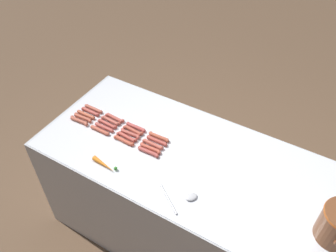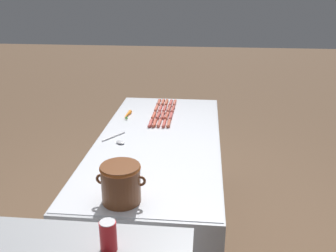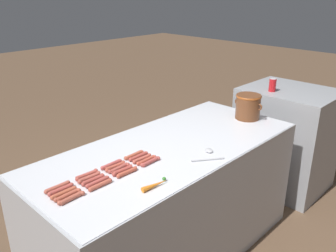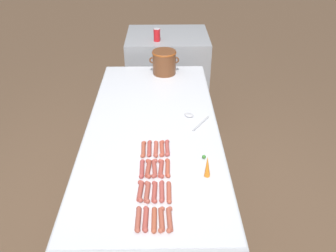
{
  "view_description": "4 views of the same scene",
  "coord_description": "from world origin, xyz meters",
  "px_view_note": "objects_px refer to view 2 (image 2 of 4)",
  "views": [
    {
      "loc": [
        1.3,
        0.58,
        2.58
      ],
      "look_at": [
        -0.08,
        -0.24,
        1.03
      ],
      "focal_mm": 36.76,
      "sensor_mm": 36.0,
      "label": 1
    },
    {
      "loc": [
        -0.32,
        2.55,
        2.01
      ],
      "look_at": [
        -0.07,
        0.02,
        1.03
      ],
      "focal_mm": 40.43,
      "sensor_mm": 36.0,
      "label": 2
    },
    {
      "loc": [
        1.57,
        -1.64,
        1.97
      ],
      "look_at": [
        -0.11,
        0.1,
        1.02
      ],
      "focal_mm": 37.84,
      "sensor_mm": 36.0,
      "label": 3
    },
    {
      "loc": [
        0.08,
        -2.0,
        2.21
      ],
      "look_at": [
        0.11,
        -0.16,
        1.02
      ],
      "focal_mm": 37.01,
      "sensor_mm": 36.0,
      "label": 4
    }
  ],
  "objects_px": {
    "hot_dog_8": "(167,102)",
    "hot_dog_18": "(154,115)",
    "soda_can": "(108,236)",
    "hot_dog_6": "(167,116)",
    "hot_dog_4": "(171,103)",
    "hot_dog_10": "(163,116)",
    "hot_dog_17": "(156,108)",
    "serving_spoon": "(118,140)",
    "hot_dog_13": "(160,109)",
    "hot_dog_2": "(171,116)",
    "hot_dog_7": "(164,124)",
    "hot_dog_3": "(169,123)",
    "hot_dog_1": "(173,109)",
    "carrot": "(127,115)",
    "hot_dog_11": "(159,123)",
    "hot_dog_0": "(175,103)",
    "hot_dog_9": "(165,109)",
    "hot_dog_15": "(155,123)",
    "hot_dog_5": "(169,109)",
    "hot_dog_16": "(159,102)",
    "bean_pot": "(121,182)",
    "hot_dog_14": "(158,115)",
    "hot_dog_12": "(163,102)"
  },
  "relations": [
    {
      "from": "hot_dog_10",
      "to": "hot_dog_15",
      "type": "height_order",
      "value": "same"
    },
    {
      "from": "hot_dog_0",
      "to": "hot_dog_11",
      "type": "xyz_separation_m",
      "value": [
        0.08,
        0.56,
        0.0
      ]
    },
    {
      "from": "hot_dog_4",
      "to": "hot_dog_10",
      "type": "xyz_separation_m",
      "value": [
        0.04,
        0.38,
        0.0
      ]
    },
    {
      "from": "hot_dog_10",
      "to": "hot_dog_18",
      "type": "distance_m",
      "value": 0.08
    },
    {
      "from": "hot_dog_4",
      "to": "bean_pot",
      "type": "distance_m",
      "value": 1.72
    },
    {
      "from": "hot_dog_0",
      "to": "hot_dog_15",
      "type": "xyz_separation_m",
      "value": [
        0.12,
        0.57,
        0.0
      ]
    },
    {
      "from": "hot_dog_0",
      "to": "hot_dog_17",
      "type": "relative_size",
      "value": 1.0
    },
    {
      "from": "hot_dog_8",
      "to": "hot_dog_18",
      "type": "relative_size",
      "value": 1.0
    },
    {
      "from": "hot_dog_4",
      "to": "hot_dog_15",
      "type": "relative_size",
      "value": 1.0
    },
    {
      "from": "hot_dog_0",
      "to": "hot_dog_9",
      "type": "height_order",
      "value": "same"
    },
    {
      "from": "hot_dog_15",
      "to": "hot_dog_18",
      "type": "bearing_deg",
      "value": -80.26
    },
    {
      "from": "hot_dog_1",
      "to": "carrot",
      "type": "xyz_separation_m",
      "value": [
        0.38,
        0.2,
        0.0
      ]
    },
    {
      "from": "carrot",
      "to": "hot_dog_11",
      "type": "bearing_deg",
      "value": 150.89
    },
    {
      "from": "bean_pot",
      "to": "soda_can",
      "type": "relative_size",
      "value": 2.11
    },
    {
      "from": "hot_dog_0",
      "to": "soda_can",
      "type": "height_order",
      "value": "soda_can"
    },
    {
      "from": "hot_dog_15",
      "to": "hot_dog_18",
      "type": "relative_size",
      "value": 1.0
    },
    {
      "from": "hot_dog_2",
      "to": "hot_dog_18",
      "type": "bearing_deg",
      "value": 1.7
    },
    {
      "from": "hot_dog_16",
      "to": "carrot",
      "type": "height_order",
      "value": "carrot"
    },
    {
      "from": "hot_dog_9",
      "to": "hot_dog_16",
      "type": "xyz_separation_m",
      "value": [
        0.08,
        -0.19,
        0.0
      ]
    },
    {
      "from": "hot_dog_12",
      "to": "serving_spoon",
      "type": "relative_size",
      "value": 0.66
    },
    {
      "from": "hot_dog_6",
      "to": "hot_dog_8",
      "type": "height_order",
      "value": "same"
    },
    {
      "from": "hot_dog_9",
      "to": "hot_dog_15",
      "type": "relative_size",
      "value": 1.0
    },
    {
      "from": "hot_dog_3",
      "to": "hot_dog_18",
      "type": "xyz_separation_m",
      "value": [
        0.15,
        -0.18,
        0.0
      ]
    },
    {
      "from": "hot_dog_12",
      "to": "hot_dog_15",
      "type": "distance_m",
      "value": 0.57
    },
    {
      "from": "hot_dog_6",
      "to": "carrot",
      "type": "height_order",
      "value": "carrot"
    },
    {
      "from": "hot_dog_6",
      "to": "hot_dog_14",
      "type": "bearing_deg",
      "value": -0.79
    },
    {
      "from": "hot_dog_17",
      "to": "serving_spoon",
      "type": "relative_size",
      "value": 0.66
    },
    {
      "from": "hot_dog_8",
      "to": "carrot",
      "type": "xyz_separation_m",
      "value": [
        0.3,
        0.4,
        0.0
      ]
    },
    {
      "from": "hot_dog_15",
      "to": "hot_dog_17",
      "type": "distance_m",
      "value": 0.39
    },
    {
      "from": "bean_pot",
      "to": "serving_spoon",
      "type": "bearing_deg",
      "value": -75.93
    },
    {
      "from": "hot_dog_3",
      "to": "hot_dog_6",
      "type": "bearing_deg",
      "value": -78.92
    },
    {
      "from": "hot_dog_0",
      "to": "hot_dog_2",
      "type": "xyz_separation_m",
      "value": [
        0.0,
        0.37,
        0.0
      ]
    },
    {
      "from": "hot_dog_1",
      "to": "hot_dog_6",
      "type": "xyz_separation_m",
      "value": [
        0.04,
        0.18,
        0.0
      ]
    },
    {
      "from": "hot_dog_3",
      "to": "carrot",
      "type": "xyz_separation_m",
      "value": [
        0.38,
        -0.16,
        0.0
      ]
    },
    {
      "from": "hot_dog_2",
      "to": "serving_spoon",
      "type": "bearing_deg",
      "value": 59.09
    },
    {
      "from": "soda_can",
      "to": "hot_dog_6",
      "type": "bearing_deg",
      "value": -91.0
    },
    {
      "from": "hot_dog_14",
      "to": "hot_dog_18",
      "type": "xyz_separation_m",
      "value": [
        0.04,
        0.0,
        0.0
      ]
    },
    {
      "from": "hot_dog_13",
      "to": "serving_spoon",
      "type": "relative_size",
      "value": 0.66
    },
    {
      "from": "hot_dog_15",
      "to": "hot_dog_13",
      "type": "bearing_deg",
      "value": -90.22
    },
    {
      "from": "hot_dog_5",
      "to": "serving_spoon",
      "type": "relative_size",
      "value": 0.66
    },
    {
      "from": "hot_dog_3",
      "to": "soda_can",
      "type": "height_order",
      "value": "soda_can"
    },
    {
      "from": "hot_dog_7",
      "to": "hot_dog_16",
      "type": "height_order",
      "value": "same"
    },
    {
      "from": "hot_dog_2",
      "to": "hot_dog_7",
      "type": "xyz_separation_m",
      "value": [
        0.04,
        0.19,
        0.0
      ]
    },
    {
      "from": "hot_dog_5",
      "to": "soda_can",
      "type": "distance_m",
      "value": 2.06
    },
    {
      "from": "hot_dog_14",
      "to": "hot_dog_17",
      "type": "relative_size",
      "value": 1.0
    },
    {
      "from": "hot_dog_15",
      "to": "hot_dog_6",
      "type": "bearing_deg",
      "value": -112.38
    },
    {
      "from": "hot_dog_7",
      "to": "hot_dog_11",
      "type": "bearing_deg",
      "value": -8.25
    },
    {
      "from": "hot_dog_5",
      "to": "hot_dog_7",
      "type": "relative_size",
      "value": 1.0
    },
    {
      "from": "hot_dog_3",
      "to": "bean_pot",
      "type": "distance_m",
      "value": 1.16
    },
    {
      "from": "hot_dog_2",
      "to": "soda_can",
      "type": "distance_m",
      "value": 1.87
    }
  ]
}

